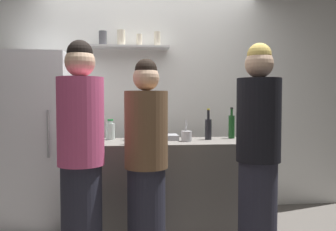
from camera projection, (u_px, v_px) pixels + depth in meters
The scene contains 13 objects.
back_wall_assembly at pixel (149, 99), 4.07m from camera, with size 4.80×0.32×2.60m.
refrigerator at pixel (39, 139), 3.57m from camera, with size 0.61×0.65×1.76m.
counter at pixel (168, 185), 3.42m from camera, with size 1.71×0.63×0.89m, color #66605B.
baking_pan at pixel (161, 137), 3.50m from camera, with size 0.34×0.24×0.05m, color gray.
utensil_holder at pixel (187, 136), 3.36m from camera, with size 0.10×0.10×0.22m.
wine_bottle_pale_glass at pixel (134, 130), 3.16m from camera, with size 0.07×0.07×0.33m.
wine_bottle_amber_glass at pixel (134, 127), 3.49m from camera, with size 0.08×0.08×0.34m.
wine_bottle_dark_glass at pixel (208, 128), 3.50m from camera, with size 0.07×0.07×0.32m.
wine_bottle_green_glass at pixel (232, 126), 3.62m from camera, with size 0.06×0.06×0.32m.
water_bottle_plastic at pixel (110, 131), 3.51m from camera, with size 0.09×0.09×0.21m.
person_blonde at pixel (258, 155), 2.69m from camera, with size 0.34×0.34×1.72m.
person_brown_jacket at pixel (146, 163), 2.71m from camera, with size 0.34×0.34×1.61m.
person_pink_top at pixel (81, 159), 2.54m from camera, with size 0.34×0.34×1.72m.
Camera 1 is at (-0.21, -2.82, 1.29)m, focal length 37.00 mm.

